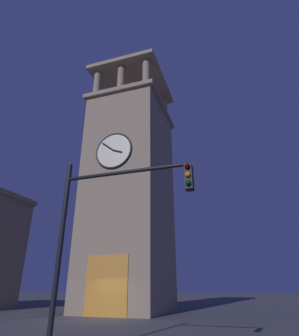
% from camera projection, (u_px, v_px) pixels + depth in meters
% --- Properties ---
extents(ground_plane, '(200.00, 200.00, 0.00)m').
position_uv_depth(ground_plane, '(99.00, 320.00, 17.08)').
color(ground_plane, '#4C4C51').
extents(clocktower, '(7.00, 8.26, 24.87)m').
position_uv_depth(clocktower, '(130.00, 193.00, 25.83)').
color(clocktower, gray).
rests_on(clocktower, ground_plane).
extents(traffic_signal_near, '(4.24, 0.41, 5.67)m').
position_uv_depth(traffic_signal_near, '(103.00, 216.00, 8.40)').
color(traffic_signal_near, black).
rests_on(traffic_signal_near, ground_plane).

